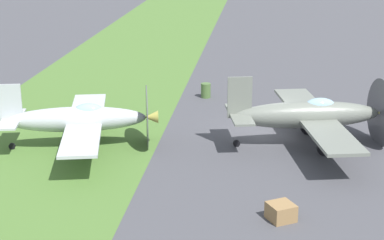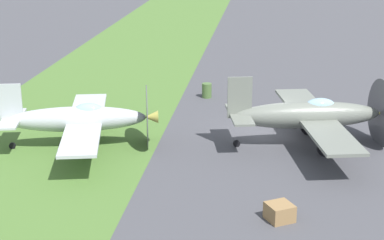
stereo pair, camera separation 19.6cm
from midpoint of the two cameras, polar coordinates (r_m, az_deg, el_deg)
ground_plane at (r=32.25m, az=6.10°, el=-1.21°), size 160.00×160.00×0.00m
grass_verge at (r=33.92m, az=-11.89°, el=-0.52°), size 120.00×11.00×0.01m
airplane_lead at (r=30.50m, az=10.61°, el=0.48°), size 10.33×8.25×3.66m
airplane_wingman at (r=30.18m, az=-10.49°, el=0.06°), size 9.55×7.63×3.38m
fuel_drum at (r=38.39m, az=1.13°, el=2.74°), size 0.60×0.60×0.90m
supply_crate at (r=23.19m, az=7.96°, el=-8.37°), size 1.23×1.23×0.64m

